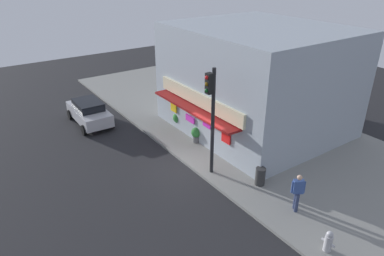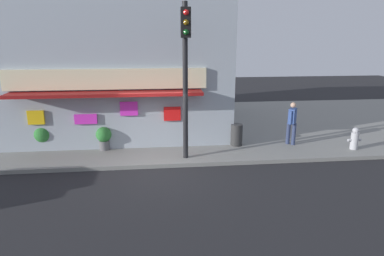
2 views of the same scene
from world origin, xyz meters
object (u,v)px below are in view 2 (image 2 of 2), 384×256
Objects in this scene: pedestrian at (292,121)px; potted_plant_by_doorway at (104,137)px; fire_hydrant at (355,139)px; trash_can at (237,135)px; potted_plant_by_window at (44,135)px; traffic_light at (185,62)px.

pedestrian is 1.92× the size of potted_plant_by_doorway.
fire_hydrant is 0.96× the size of potted_plant_by_doorway.
potted_plant_by_window reaches higher than trash_can.
potted_plant_by_doorway is 0.90× the size of potted_plant_by_window.
trash_can is at bearing -0.15° from potted_plant_by_doorway.
potted_plant_by_doorway is (-9.70, 0.99, 0.10)m from fire_hydrant.
pedestrian is (-2.23, 0.87, 0.54)m from fire_hydrant.
trash_can is 5.24m from potted_plant_by_doorway.
pedestrian is 7.49m from potted_plant_by_doorway.
pedestrian is 1.72× the size of potted_plant_by_window.
trash_can is 0.86× the size of potted_plant_by_window.
pedestrian is at bearing 15.35° from traffic_light.
trash_can is 2.30m from pedestrian.
fire_hydrant is 9.75m from potted_plant_by_doorway.
traffic_light is 3.93m from trash_can.
pedestrian reaches higher than potted_plant_by_doorway.
potted_plant_by_window is (-12.02, 1.27, 0.15)m from fire_hydrant.
potted_plant_by_window is (-7.56, 0.30, 0.14)m from trash_can.
trash_can is (2.18, 1.32, -2.99)m from traffic_light.
potted_plant_by_window is (-5.39, 1.62, -2.86)m from traffic_light.
potted_plant_by_window is at bearing 173.97° from fire_hydrant.
potted_plant_by_window is at bearing 177.63° from pedestrian.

